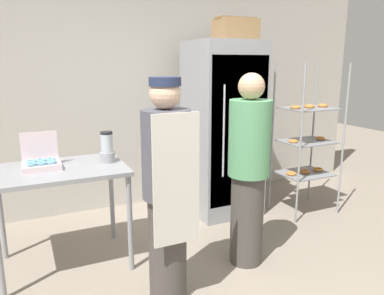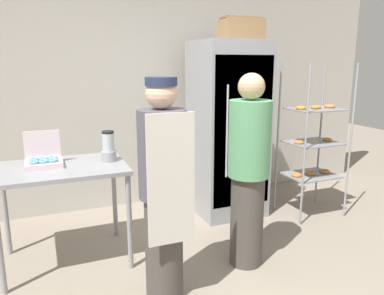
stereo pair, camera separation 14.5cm
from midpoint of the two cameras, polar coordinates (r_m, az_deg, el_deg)
name	(u,v)px [view 2 (the right image)]	position (r m, az deg, el deg)	size (l,w,h in m)	color
back_wall	(143,82)	(4.56, -6.49, 9.89)	(6.40, 0.12, 2.97)	#B7B2A8
refrigerator	(227,129)	(4.27, 6.40, 2.76)	(0.73, 0.76, 1.95)	gray
baking_rack	(313,142)	(4.42, 18.87, 0.78)	(0.63, 0.51, 1.71)	#93969B
prep_counter	(62,178)	(3.32, -18.02, -4.39)	(1.06, 0.74, 0.87)	gray
donut_box	(44,161)	(3.32, -20.52, -1.97)	(0.30, 0.25, 0.29)	silver
blender_pitcher	(109,148)	(3.34, -11.39, -0.06)	(0.13, 0.13, 0.27)	#99999E
cardboard_storage_box	(241,29)	(4.24, 8.48, 17.41)	(0.44, 0.30, 0.24)	#937047
person_baker	(163,189)	(2.66, -2.84, -6.30)	(0.34, 0.36, 1.62)	#47423D
person_customer	(248,171)	(3.16, 9.91, -3.55)	(0.35, 0.35, 1.64)	#47423D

